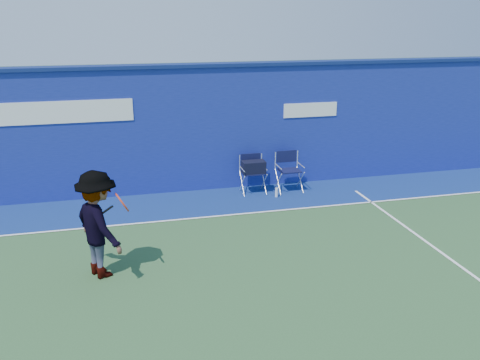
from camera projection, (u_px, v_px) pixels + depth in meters
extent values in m
plane|color=#2D512B|center=(204.00, 298.00, 7.86)|extent=(80.00, 80.00, 0.00)
cube|color=navy|center=(166.00, 131.00, 12.20)|extent=(24.00, 0.40, 3.00)
cube|color=navy|center=(163.00, 66.00, 11.72)|extent=(24.00, 0.50, 0.08)
cube|color=white|center=(29.00, 114.00, 11.14)|extent=(4.50, 0.02, 0.50)
cube|color=white|center=(310.00, 110.00, 12.69)|extent=(1.40, 0.02, 0.35)
cube|color=navy|center=(174.00, 205.00, 11.65)|extent=(24.00, 1.80, 0.01)
cube|color=white|center=(179.00, 220.00, 10.81)|extent=(24.00, 0.06, 0.01)
cube|color=#0F1237|center=(253.00, 173.00, 12.34)|extent=(0.49, 0.41, 0.03)
cube|color=silver|center=(251.00, 162.00, 12.50)|extent=(0.56, 0.02, 0.40)
cube|color=#0F1237|center=(251.00, 159.00, 12.48)|extent=(0.49, 0.03, 0.28)
cube|color=black|center=(254.00, 167.00, 12.27)|extent=(0.56, 0.32, 0.30)
cube|color=#0F1237|center=(289.00, 171.00, 12.45)|extent=(0.51, 0.43, 0.03)
cube|color=silver|center=(286.00, 160.00, 12.62)|extent=(0.58, 0.03, 0.42)
cube|color=#0F1237|center=(287.00, 156.00, 12.59)|extent=(0.51, 0.03, 0.29)
cylinder|color=white|center=(277.00, 193.00, 12.14)|extent=(0.07, 0.07, 0.23)
imported|color=#EA4738|center=(99.00, 224.00, 8.29)|extent=(1.16, 1.36, 1.82)
torus|color=red|center=(122.00, 202.00, 8.15)|extent=(0.28, 0.40, 0.34)
cylinder|color=gray|center=(122.00, 202.00, 8.15)|extent=(0.22, 0.34, 0.28)
cylinder|color=black|center=(104.00, 212.00, 8.19)|extent=(0.32, 0.10, 0.20)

